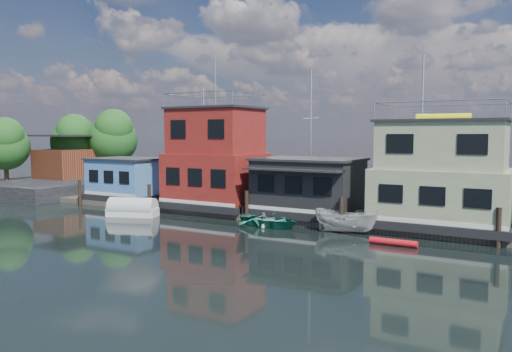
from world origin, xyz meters
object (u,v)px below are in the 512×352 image
Objects in this scene: houseboat_blue at (128,179)px; motorboat at (346,220)px; tarp_runabout at (133,209)px; houseboat_dark at (309,187)px; dinghy_teal at (270,220)px; houseboat_green at (441,176)px; houseboat_red at (216,160)px; red_kayak at (393,242)px; dinghy_white at (265,220)px.

houseboat_blue is 1.54× the size of motorboat.
motorboat reaches higher than tarp_runabout.
houseboat_dark reaches higher than dinghy_teal.
houseboat_green is 2.02× the size of motorboat.
dinghy_teal is (6.74, -3.55, -3.66)m from houseboat_red.
tarp_runabout is at bearing -43.38° from houseboat_blue.
red_kayak is 4.09m from motorboat.
houseboat_green reaches higher than dinghy_teal.
houseboat_red is 6.53× the size of dinghy_white.
houseboat_green is at bearing -78.64° from dinghy_white.
motorboat is at bearing -8.39° from houseboat_blue.
motorboat is (11.97, -3.17, -3.30)m from houseboat_red.
houseboat_blue is 1.61× the size of tarp_runabout.
houseboat_blue is 16.59m from dinghy_white.
houseboat_red is at bearing 73.23° from motorboat.
houseboat_dark is at bearing -0.06° from houseboat_blue.
dinghy_white is at bearing -159.99° from houseboat_green.
houseboat_red reaches higher than red_kayak.
tarp_runabout is at bearing 107.29° from dinghy_teal.
motorboat is at bearing -38.42° from houseboat_dark.
tarp_runabout is 10.99m from dinghy_teal.
tarp_runabout is 0.92× the size of dinghy_teal.
houseboat_red is 2.98× the size of tarp_runabout.
houseboat_blue is 7.56m from tarp_runabout.
red_kayak is (24.94, -5.23, -2.01)m from houseboat_blue.
tarp_runabout is at bearing -129.25° from houseboat_red.
houseboat_blue is 0.76× the size of houseboat_green.
houseboat_dark reaches higher than red_kayak.
dinghy_white is at bearing -110.93° from houseboat_dark.
houseboat_dark is 4.24m from dinghy_teal.
red_kayak is at bearing -91.58° from dinghy_teal.
houseboat_green is (26.50, 0.00, 1.34)m from houseboat_blue.
tarp_runabout is 10.77m from dinghy_white.
red_kayak is (-1.56, -5.23, -3.36)m from houseboat_green.
houseboat_dark is at bearing -10.19° from dinghy_teal.
dinghy_teal is at bearing -27.77° from houseboat_red.
houseboat_green reaches higher than motorboat.
dinghy_teal is at bearing -45.90° from dinghy_white.
dinghy_white is at bearing -12.29° from tarp_runabout.
tarp_runabout reaches higher than red_kayak.
tarp_runabout is (-12.14, -5.05, -1.86)m from houseboat_dark.
houseboat_dark is 1.78× the size of motorboat.
houseboat_blue is 9.69m from houseboat_red.
dinghy_white is (10.69, 1.26, -0.08)m from tarp_runabout.
houseboat_red reaches higher than houseboat_blue.
dinghy_teal is at bearing -12.33° from houseboat_blue.
motorboat is at bearing -91.92° from dinghy_white.
dinghy_white is at bearing -30.15° from houseboat_red.
dinghy_white is (6.55, -3.81, -3.62)m from houseboat_red.
houseboat_dark is at bearing -0.14° from houseboat_red.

